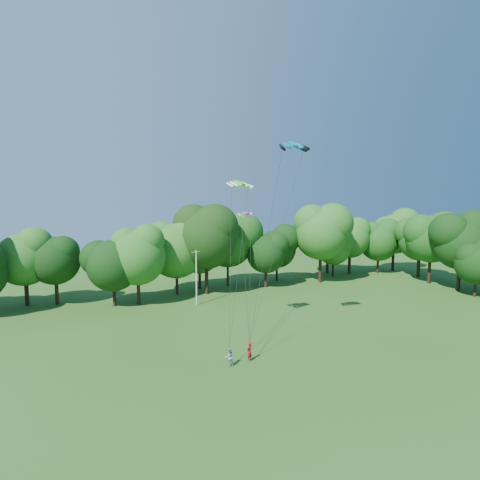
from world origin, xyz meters
name	(u,v)px	position (x,y,z in m)	size (l,w,h in m)	color
ground	(311,441)	(0.00, 0.00, 0.00)	(160.00, 160.00, 0.00)	#2A4F15
utility_pole	(196,277)	(3.49, 29.57, 3.74)	(1.35, 0.68, 7.23)	silver
kite_flyer_left	(249,352)	(1.75, 11.06, 0.81)	(0.59, 0.39, 1.63)	#AB1619
kite_flyer_right	(229,357)	(-0.18, 10.91, 0.77)	(0.75, 0.58, 1.53)	#8EA1C5
kite_teal	(293,144)	(7.45, 13.38, 18.77)	(2.82, 1.58, 0.67)	#04798B
kite_green	(240,183)	(3.75, 17.08, 15.34)	(2.91, 1.92, 0.59)	#43D620
kite_pink	(246,213)	(5.39, 18.96, 12.30)	(1.73, 0.85, 0.30)	#E640A8
tree_back_center	(206,235)	(6.84, 34.69, 8.74)	(9.62, 9.62, 14.00)	black
tree_back_east	(328,230)	(33.32, 39.94, 8.31)	(9.15, 9.15, 13.31)	black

